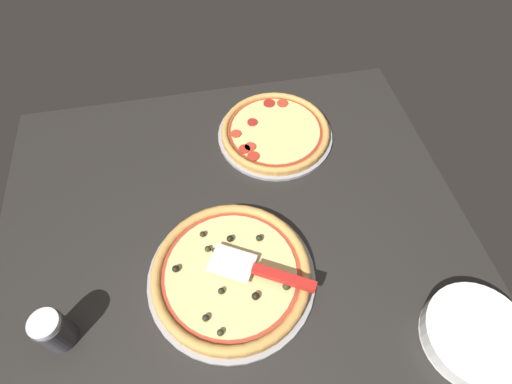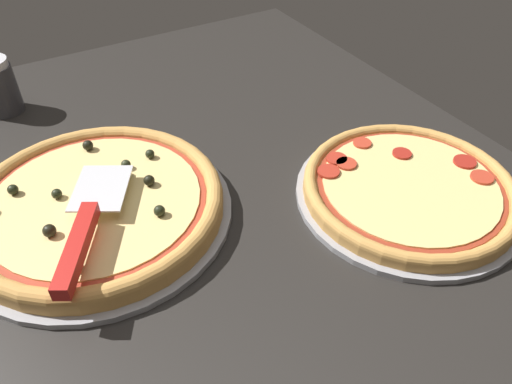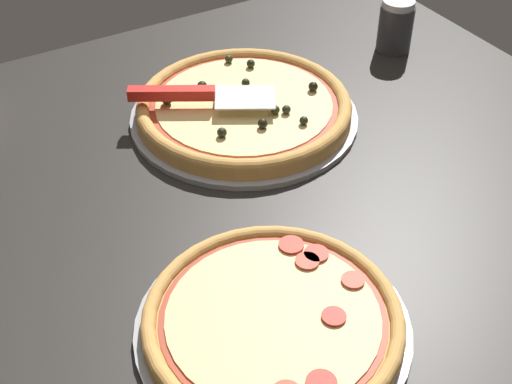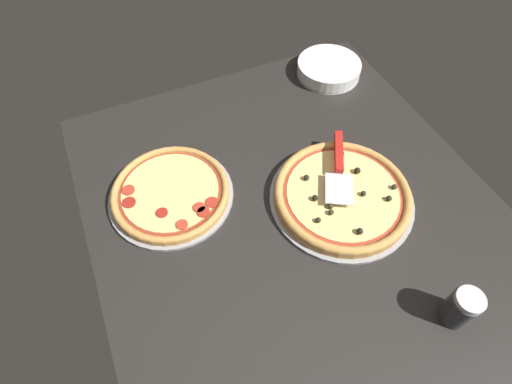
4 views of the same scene
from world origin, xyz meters
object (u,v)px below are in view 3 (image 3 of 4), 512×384
Objects in this scene: pizza_front at (244,106)px; pizza_back at (273,319)px; serving_spatula at (188,94)px; parmesan_shaker at (396,26)px.

pizza_front is 48.07cm from pizza_back.
pizza_front is at bearing 158.24° from serving_spatula.
pizza_front is at bearing 9.77° from parmesan_shaker.
parmesan_shaker reaches higher than serving_spatula.
serving_spatula is (-11.50, -47.07, 3.87)cm from pizza_back.
parmesan_shaker is at bearing -176.28° from serving_spatula.
serving_spatula is (9.03, -3.60, 3.45)cm from pizza_front.
pizza_back is at bearing 76.27° from serving_spatula.
parmesan_shaker is (-59.63, -50.20, 3.05)cm from pizza_back.
serving_spatula is at bearing 3.72° from parmesan_shaker.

